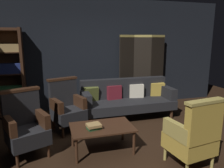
# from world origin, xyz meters

# --- Properties ---
(ground_plane) EXTENTS (10.00, 10.00, 0.00)m
(ground_plane) POSITION_xyz_m (0.00, 0.00, 0.00)
(ground_plane) COLOR black
(back_wall) EXTENTS (7.20, 0.10, 2.80)m
(back_wall) POSITION_xyz_m (0.00, 2.45, 1.40)
(back_wall) COLOR black
(back_wall) RESTS_ON ground_plane
(folding_screen) EXTENTS (1.32, 0.21, 1.90)m
(folding_screen) POSITION_xyz_m (1.25, 2.20, 0.99)
(folding_screen) COLOR black
(folding_screen) RESTS_ON ground_plane
(bookshelf) EXTENTS (0.90, 0.32, 2.05)m
(bookshelf) POSITION_xyz_m (-2.15, 2.19, 1.06)
(bookshelf) COLOR #382114
(bookshelf) RESTS_ON ground_plane
(velvet_couch) EXTENTS (2.12, 0.78, 0.88)m
(velvet_couch) POSITION_xyz_m (0.55, 1.46, 0.46)
(velvet_couch) COLOR #382114
(velvet_couch) RESTS_ON ground_plane
(coffee_table) EXTENTS (1.00, 0.64, 0.42)m
(coffee_table) POSITION_xyz_m (-0.38, 0.07, 0.37)
(coffee_table) COLOR #382114
(coffee_table) RESTS_ON ground_plane
(armchair_gilt_accent) EXTENTS (0.65, 0.65, 1.04)m
(armchair_gilt_accent) POSITION_xyz_m (0.74, -0.73, 0.49)
(armchair_gilt_accent) COLOR tan
(armchair_gilt_accent) RESTS_ON ground_plane
(armchair_wing_left) EXTENTS (0.75, 0.75, 1.04)m
(armchair_wing_left) POSITION_xyz_m (-1.55, 0.29, 0.49)
(armchair_wing_left) COLOR #382114
(armchair_wing_left) RESTS_ON ground_plane
(armchair_wing_right) EXTENTS (0.74, 0.74, 1.04)m
(armchair_wing_right) POSITION_xyz_m (-0.85, 1.08, 0.49)
(armchair_wing_right) COLOR #382114
(armchair_wing_right) RESTS_ON ground_plane
(book_green_cloth) EXTENTS (0.23, 0.18, 0.04)m
(book_green_cloth) POSITION_xyz_m (-0.53, 0.01, 0.44)
(book_green_cloth) COLOR #1E4C28
(book_green_cloth) RESTS_ON coffee_table
(book_tan_leather) EXTENTS (0.24, 0.21, 0.04)m
(book_tan_leather) POSITION_xyz_m (-0.53, 0.01, 0.48)
(book_tan_leather) COLOR #9E7A47
(book_tan_leather) RESTS_ON book_green_cloth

